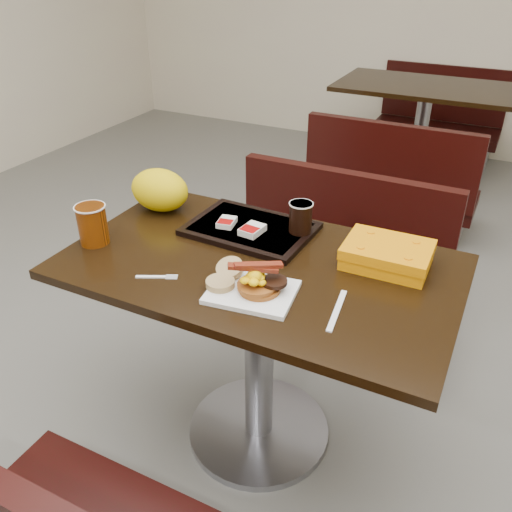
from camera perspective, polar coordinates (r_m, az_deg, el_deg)
The scene contains 23 objects.
floor at distance 2.14m, azimuth 0.30°, elevation -18.15°, with size 6.00×7.00×0.01m, color slate.
table_near at distance 1.87m, azimuth 0.33°, elevation -10.56°, with size 1.20×0.70×0.75m, color black, non-canonical shape.
bench_near_n at distance 2.41m, azimuth 7.69°, elevation -0.88°, with size 1.00×0.46×0.72m, color black, non-canonical shape.
table_far at distance 4.11m, azimuth 16.92°, elevation 11.82°, with size 1.20×0.70×0.75m, color black, non-canonical shape.
bench_far_s at distance 3.46m, azimuth 14.51°, elevation 8.47°, with size 1.00×0.46×0.72m, color black, non-canonical shape.
bench_far_n at distance 4.77m, azimuth 18.64°, elevation 13.90°, with size 1.00×0.46×0.72m, color black, non-canonical shape.
platter at distance 1.50m, azimuth -0.44°, elevation -3.84°, with size 0.24×0.19×0.01m, color white.
pancake_stack at distance 1.49m, azimuth 0.37°, elevation -3.30°, with size 0.11×0.11×0.02m, color #934718.
sausage_patty at distance 1.48m, azimuth 1.98°, elevation -2.72°, with size 0.07×0.07×0.01m, color black.
scrambled_eggs at distance 1.47m, azimuth -0.14°, elevation -2.28°, with size 0.08×0.07×0.04m, color #FFC405.
bacon_strips at distance 1.46m, azimuth -0.32°, elevation -1.18°, with size 0.14×0.06×0.01m, color #480508, non-canonical shape.
muffin_bottom at distance 1.52m, azimuth -3.81°, elevation -2.88°, with size 0.08×0.08×0.02m, color tan.
muffin_top at distance 1.56m, azimuth -2.79°, elevation -1.31°, with size 0.08×0.08×0.02m, color tan.
coffee_cup_near at distance 1.81m, azimuth -16.94°, elevation 3.20°, with size 0.09×0.09×0.13m, color #943905.
fork at distance 1.61m, azimuth -11.10°, elevation -2.17°, with size 0.12×0.02×0.00m, color white, non-canonical shape.
knife at distance 1.46m, azimuth 8.58°, elevation -5.71°, with size 0.19×0.02×0.00m, color white.
condiment_ketchup at distance 1.72m, azimuth 2.25°, elevation 0.89°, with size 0.04×0.03×0.01m, color #8C0504.
tray at distance 1.82m, azimuth -0.59°, elevation 2.91°, with size 0.41×0.29×0.02m, color black.
hashbrown_sleeve_left at distance 1.83m, azimuth -3.13°, elevation 3.59°, with size 0.05×0.07×0.02m, color silver.
hashbrown_sleeve_right at distance 1.77m, azimuth -0.40°, elevation 2.79°, with size 0.06×0.08×0.02m, color silver.
coffee_cup_far at distance 1.77m, azimuth 4.75°, elevation 4.09°, with size 0.07×0.07×0.10m, color black.
clamshell at distance 1.67m, azimuth 13.73°, elevation 0.12°, with size 0.26×0.19×0.07m, color orange.
paper_bag at distance 1.98m, azimuth -10.17°, elevation 6.91°, with size 0.22×0.16×0.15m, color yellow.
Camera 1 is at (0.62, -1.27, 1.61)m, focal length 37.73 mm.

